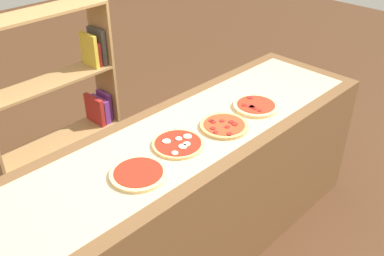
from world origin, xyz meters
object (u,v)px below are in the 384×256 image
bookshelf (67,112)px  pizza_pepperoni_3 (256,106)px  pizza_mozzarella_1 (178,144)px  pizza_pepperoni_2 (224,126)px  pizza_plain_0 (139,173)px

bookshelf → pizza_pepperoni_3: bearing=-61.6°
pizza_mozzarella_1 → pizza_pepperoni_2: (0.31, -0.05, 0.00)m
pizza_plain_0 → pizza_pepperoni_3: bearing=0.5°
pizza_pepperoni_3 → pizza_plain_0: bearing=-179.5°
pizza_pepperoni_2 → bookshelf: (-0.32, 1.18, -0.25)m
pizza_pepperoni_3 → bookshelf: bookshelf is taller
pizza_pepperoni_2 → pizza_pepperoni_3: (0.31, 0.01, 0.00)m
pizza_plain_0 → pizza_mozzarella_1: 0.31m
pizza_pepperoni_3 → bookshelf: 1.35m
pizza_plain_0 → bookshelf: bookshelf is taller
pizza_plain_0 → pizza_mozzarella_1: pizza_mozzarella_1 is taller
pizza_pepperoni_2 → bookshelf: bookshelf is taller
pizza_plain_0 → pizza_pepperoni_3: pizza_pepperoni_3 is taller
pizza_pepperoni_2 → pizza_plain_0: bearing=179.5°
pizza_mozzarella_1 → bookshelf: size_ratio=0.20×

